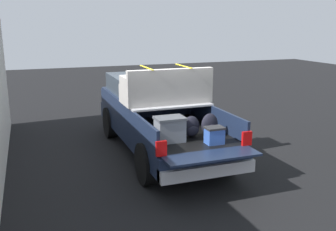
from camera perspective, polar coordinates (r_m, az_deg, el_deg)
name	(u,v)px	position (r m, az deg, el deg)	size (l,w,h in m)	color
ground_plane	(160,152)	(9.75, -1.24, -5.50)	(40.00, 40.00, 0.00)	black
pickup_truck	(155,113)	(9.79, -1.94, 0.45)	(6.05, 2.06, 2.23)	#162138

